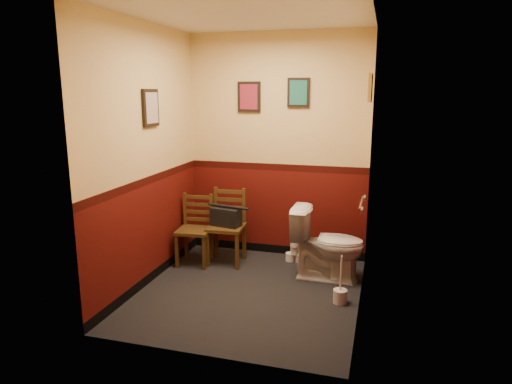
# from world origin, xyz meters

# --- Properties ---
(floor) EXTENTS (2.20, 2.40, 0.00)m
(floor) POSITION_xyz_m (0.00, 0.00, 0.00)
(floor) COLOR black
(floor) RESTS_ON ground
(ceiling) EXTENTS (2.20, 2.40, 0.00)m
(ceiling) POSITION_xyz_m (0.00, 0.00, 2.70)
(ceiling) COLOR silver
(ceiling) RESTS_ON ground
(wall_back) EXTENTS (2.20, 0.00, 2.70)m
(wall_back) POSITION_xyz_m (0.00, 1.20, 1.35)
(wall_back) COLOR #4C0E0A
(wall_back) RESTS_ON ground
(wall_front) EXTENTS (2.20, 0.00, 2.70)m
(wall_front) POSITION_xyz_m (0.00, -1.20, 1.35)
(wall_front) COLOR #4C0E0A
(wall_front) RESTS_ON ground
(wall_left) EXTENTS (0.00, 2.40, 2.70)m
(wall_left) POSITION_xyz_m (-1.10, 0.00, 1.35)
(wall_left) COLOR #4C0E0A
(wall_left) RESTS_ON ground
(wall_right) EXTENTS (0.00, 2.40, 2.70)m
(wall_right) POSITION_xyz_m (1.10, 0.00, 1.35)
(wall_right) COLOR #4C0E0A
(wall_right) RESTS_ON ground
(grab_bar) EXTENTS (0.05, 0.56, 0.06)m
(grab_bar) POSITION_xyz_m (1.07, 0.25, 0.95)
(grab_bar) COLOR silver
(grab_bar) RESTS_ON wall_right
(framed_print_back_a) EXTENTS (0.28, 0.04, 0.36)m
(framed_print_back_a) POSITION_xyz_m (-0.35, 1.18, 1.95)
(framed_print_back_a) COLOR black
(framed_print_back_a) RESTS_ON wall_back
(framed_print_back_b) EXTENTS (0.26, 0.04, 0.34)m
(framed_print_back_b) POSITION_xyz_m (0.25, 1.18, 2.00)
(framed_print_back_b) COLOR black
(framed_print_back_b) RESTS_ON wall_back
(framed_print_left) EXTENTS (0.04, 0.30, 0.38)m
(framed_print_left) POSITION_xyz_m (-1.08, 0.10, 1.85)
(framed_print_left) COLOR black
(framed_print_left) RESTS_ON wall_left
(framed_print_right) EXTENTS (0.04, 0.34, 0.28)m
(framed_print_right) POSITION_xyz_m (1.08, 0.60, 2.05)
(framed_print_right) COLOR olive
(framed_print_right) RESTS_ON wall_right
(toilet) EXTENTS (0.81, 0.46, 0.78)m
(toilet) POSITION_xyz_m (0.72, 0.58, 0.39)
(toilet) COLOR white
(toilet) RESTS_ON floor
(toilet_brush) EXTENTS (0.14, 0.14, 0.48)m
(toilet_brush) POSITION_xyz_m (0.92, 0.00, 0.08)
(toilet_brush) COLOR silver
(toilet_brush) RESTS_ON floor
(chair_left) EXTENTS (0.42, 0.42, 0.82)m
(chair_left) POSITION_xyz_m (-0.85, 0.62, 0.41)
(chair_left) COLOR #4C3416
(chair_left) RESTS_ON floor
(chair_right) EXTENTS (0.44, 0.44, 0.88)m
(chair_right) POSITION_xyz_m (-0.50, 0.76, 0.44)
(chair_right) COLOR #4C3416
(chair_right) RESTS_ON floor
(handbag) EXTENTS (0.37, 0.24, 0.25)m
(handbag) POSITION_xyz_m (-0.50, 0.72, 0.57)
(handbag) COLOR black
(handbag) RESTS_ON chair_right
(tp_stack) EXTENTS (0.23, 0.14, 0.30)m
(tp_stack) POSITION_xyz_m (0.29, 0.97, 0.13)
(tp_stack) COLOR silver
(tp_stack) RESTS_ON floor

